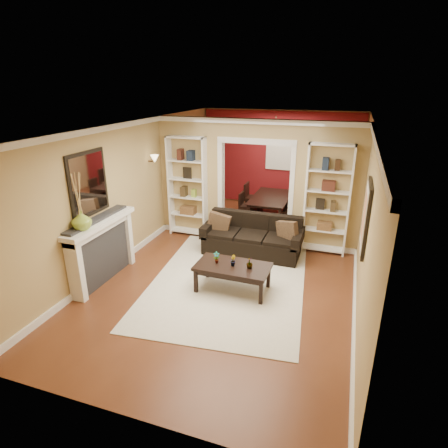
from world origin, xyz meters
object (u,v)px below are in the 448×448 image
(coffee_table, at_px, (233,278))
(bookshelf_right, at_px, (327,200))
(dining_table, at_px, (272,208))
(fireplace, at_px, (104,251))
(sofa, at_px, (252,236))
(bookshelf_left, at_px, (188,187))

(coffee_table, height_order, bookshelf_right, bookshelf_right)
(coffee_table, xyz_separation_m, dining_table, (-0.13, 3.82, 0.06))
(bookshelf_right, bearing_deg, fireplace, -145.20)
(sofa, bearing_deg, coffee_table, -87.60)
(fireplace, bearing_deg, coffee_table, 9.73)
(coffee_table, relative_size, bookshelf_right, 0.55)
(fireplace, bearing_deg, sofa, 41.11)
(fireplace, distance_m, dining_table, 4.75)
(coffee_table, distance_m, bookshelf_left, 2.91)
(bookshelf_left, relative_size, bookshelf_right, 1.00)
(sofa, relative_size, dining_table, 1.21)
(coffee_table, xyz_separation_m, bookshelf_right, (1.34, 2.14, 0.91))
(dining_table, bearing_deg, sofa, -178.46)
(dining_table, bearing_deg, fireplace, 152.72)
(sofa, height_order, dining_table, sofa)
(sofa, relative_size, coffee_table, 1.63)
(sofa, bearing_deg, dining_table, 91.54)
(coffee_table, distance_m, bookshelf_right, 2.68)
(dining_table, bearing_deg, coffee_table, -178.11)
(sofa, xyz_separation_m, dining_table, (-0.06, 2.26, -0.10))
(coffee_table, relative_size, dining_table, 0.74)
(bookshelf_right, distance_m, fireplace, 4.47)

